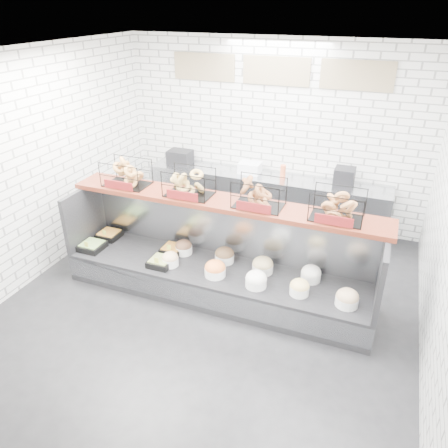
% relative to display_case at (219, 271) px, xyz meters
% --- Properties ---
extents(ground, '(5.50, 5.50, 0.00)m').
position_rel_display_case_xyz_m(ground, '(-0.01, -0.34, -0.33)').
color(ground, black).
rests_on(ground, ground).
extents(room_shell, '(5.02, 5.51, 3.01)m').
position_rel_display_case_xyz_m(room_shell, '(-0.01, 0.26, 1.73)').
color(room_shell, white).
rests_on(room_shell, ground).
extents(display_case, '(4.00, 0.90, 1.20)m').
position_rel_display_case_xyz_m(display_case, '(0.00, 0.00, 0.00)').
color(display_case, black).
rests_on(display_case, ground).
extents(bagel_shelf, '(4.10, 0.50, 0.40)m').
position_rel_display_case_xyz_m(bagel_shelf, '(-0.01, 0.18, 1.05)').
color(bagel_shelf, '#48190F').
rests_on(bagel_shelf, display_case).
extents(prep_counter, '(4.00, 0.60, 1.20)m').
position_rel_display_case_xyz_m(prep_counter, '(-0.02, 2.09, 0.14)').
color(prep_counter, '#93969B').
rests_on(prep_counter, ground).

